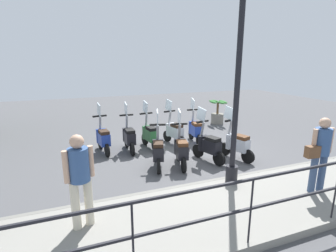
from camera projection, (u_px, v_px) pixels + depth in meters
The scene contains 16 objects.
ground_plane at pixel (185, 154), 8.14m from camera, with size 28.00×28.00×0.00m, color #4C4C4F.
promenade_walkway at pixel (251, 202), 5.27m from camera, with size 2.20×20.00×0.15m.
fence_railing at pixel (298, 187), 4.12m from camera, with size 0.04×16.03×1.07m.
lamp_post_near at pixel (237, 89), 5.43m from camera, with size 0.26×0.90×4.72m.
pedestrian_with_bag at pixel (320, 150), 5.32m from camera, with size 0.35×0.65×1.59m.
pedestrian_distant at pixel (80, 175), 4.16m from camera, with size 0.40×0.47×1.59m.
potted_palm at pixel (217, 114), 11.93m from camera, with size 1.06×0.66×1.05m.
scooter_near_0 at pixel (237, 144), 7.61m from camera, with size 1.20×0.55×1.54m.
scooter_near_1 at pixel (209, 145), 7.45m from camera, with size 1.20×0.54×1.54m.
scooter_near_2 at pixel (181, 149), 7.11m from camera, with size 1.22×0.51×1.54m.
scooter_near_3 at pixel (158, 150), 7.03m from camera, with size 1.20×0.55×1.54m.
scooter_far_0 at pixel (195, 129), 9.16m from camera, with size 1.23×0.44×1.54m.
scooter_far_1 at pixel (174, 131), 8.93m from camera, with size 1.22×0.51×1.54m.
scooter_far_2 at pixel (150, 134), 8.56m from camera, with size 1.23×0.44×1.54m.
scooter_far_3 at pixel (129, 137), 8.29m from camera, with size 1.23×0.44×1.54m.
scooter_far_4 at pixel (103, 138), 8.15m from camera, with size 1.23×0.44×1.54m.
Camera 1 is at (-6.96, 3.27, 2.86)m, focal length 28.00 mm.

